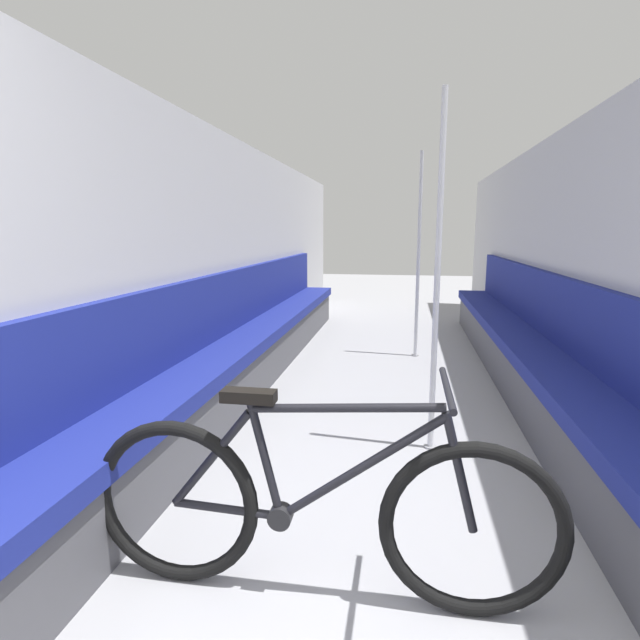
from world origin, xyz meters
The scene contains 7 objects.
wall_left centered at (-1.45, 3.74, 1.10)m, with size 0.10×10.69×2.20m, color #B2B2B7.
wall_right centered at (1.45, 3.74, 1.10)m, with size 0.10×10.69×2.20m, color #B2B2B7.
bench_seat_row_left centered at (-1.21, 3.76, 0.33)m, with size 0.44×6.72×1.02m.
bench_seat_row_right centered at (1.21, 3.76, 0.33)m, with size 0.44×6.72×1.02m.
bicycle centered at (-0.14, 1.21, 0.35)m, with size 1.78×0.46×0.86m.
grab_pole_near centered at (0.30, 5.01, 1.06)m, with size 0.08×0.08×2.18m.
grab_pole_far centered at (0.35, 2.63, 1.06)m, with size 0.08×0.08×2.18m.
Camera 1 is at (0.15, -0.45, 1.38)m, focal length 28.00 mm.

